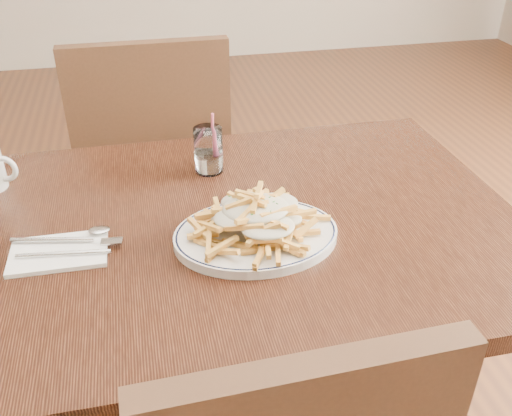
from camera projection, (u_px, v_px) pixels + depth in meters
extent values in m
cube|color=black|center=(217.00, 231.00, 1.13)|extent=(1.20, 0.80, 0.04)
cylinder|color=black|center=(384.00, 248.00, 1.71)|extent=(0.05, 0.05, 0.71)
cube|color=#331D11|center=(156.00, 178.00, 1.89)|extent=(0.44, 0.44, 0.04)
cube|color=#331D11|center=(152.00, 129.00, 1.58)|extent=(0.44, 0.04, 0.48)
cylinder|color=#331D11|center=(207.00, 203.00, 2.20)|extent=(0.04, 0.04, 0.43)
cylinder|color=#331D11|center=(107.00, 215.00, 2.13)|extent=(0.04, 0.04, 0.43)
cylinder|color=#331D11|center=(224.00, 261.00, 1.89)|extent=(0.04, 0.04, 0.43)
cylinder|color=#331D11|center=(107.00, 276.00, 1.82)|extent=(0.04, 0.04, 0.43)
torus|color=black|center=(256.00, 233.00, 1.06)|extent=(0.29, 0.29, 0.01)
ellipsoid|color=beige|center=(256.00, 207.00, 1.03)|extent=(0.21, 0.19, 0.03)
cube|color=white|center=(59.00, 253.00, 1.02)|extent=(0.17, 0.11, 0.01)
cylinder|color=white|center=(208.00, 150.00, 1.27)|extent=(0.06, 0.06, 0.10)
cylinder|color=white|center=(209.00, 161.00, 1.29)|extent=(0.06, 0.06, 0.04)
cylinder|color=#E45679|center=(212.00, 140.00, 1.27)|extent=(0.01, 0.04, 0.14)
torus|color=white|center=(4.00, 169.00, 1.20)|extent=(0.06, 0.03, 0.06)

